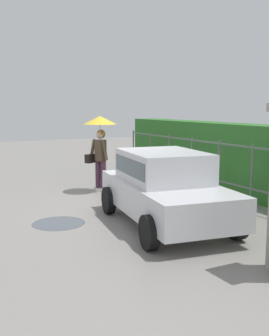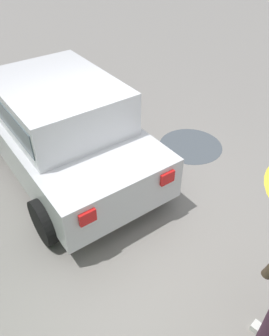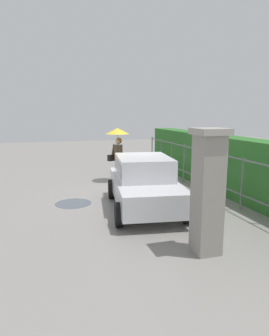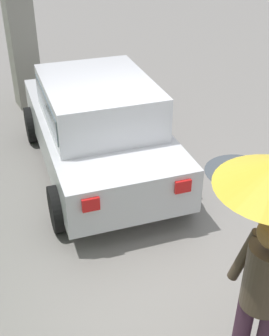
{
  "view_description": "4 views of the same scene",
  "coord_description": "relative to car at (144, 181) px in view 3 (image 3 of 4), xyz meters",
  "views": [
    {
      "loc": [
        8.39,
        -4.41,
        2.39
      ],
      "look_at": [
        -0.6,
        0.3,
        0.86
      ],
      "focal_mm": 44.48,
      "sensor_mm": 36.0,
      "label": 1
    },
    {
      "loc": [
        -2.37,
        2.07,
        3.36
      ],
      "look_at": [
        -0.15,
        -0.09,
        0.86
      ],
      "focal_mm": 35.79,
      "sensor_mm": 36.0,
      "label": 2
    },
    {
      "loc": [
        9.34,
        -2.77,
        2.71
      ],
      "look_at": [
        -0.19,
        0.13,
        0.88
      ],
      "focal_mm": 32.56,
      "sensor_mm": 36.0,
      "label": 3
    },
    {
      "loc": [
        -3.93,
        2.07,
        3.58
      ],
      "look_at": [
        -0.32,
        0.21,
        1.07
      ],
      "focal_mm": 46.69,
      "sensor_mm": 36.0,
      "label": 4
    }
  ],
  "objects": [
    {
      "name": "puddle_near",
      "position": [
        -1.05,
        -1.89,
        -0.8
      ],
      "size": [
        1.09,
        1.09,
        0.0
      ],
      "primitive_type": "cylinder",
      "color": "#4C545B",
      "rests_on": "ground"
    },
    {
      "name": "fence_section",
      "position": [
        -0.86,
        2.54,
        0.02
      ],
      "size": [
        10.85,
        0.05,
        1.5
      ],
      "color": "#59605B",
      "rests_on": "ground"
    },
    {
      "name": "hedge_row",
      "position": [
        -0.86,
        3.32,
        0.15
      ],
      "size": [
        11.8,
        0.9,
        1.9
      ],
      "primitive_type": "cube",
      "color": "#2D6B28",
      "rests_on": "ground"
    },
    {
      "name": "car",
      "position": [
        0.0,
        0.0,
        0.0
      ],
      "size": [
        3.92,
        2.3,
        1.48
      ],
      "rotation": [
        0.0,
        0.0,
        -0.15
      ],
      "color": "silver",
      "rests_on": "ground"
    },
    {
      "name": "pedestrian",
      "position": [
        -3.64,
        0.13,
        0.73
      ],
      "size": [
        0.91,
        0.91,
        2.11
      ],
      "rotation": [
        0.0,
        0.0,
        -1.12
      ],
      "color": "#47283D",
      "rests_on": "ground"
    },
    {
      "name": "ground_plane",
      "position": [
        -1.42,
        0.08,
        -0.8
      ],
      "size": [
        40.0,
        40.0,
        0.0
      ],
      "primitive_type": "plane",
      "color": "gray"
    },
    {
      "name": "gate_pillar",
      "position": [
        2.99,
        0.26,
        0.44
      ],
      "size": [
        0.6,
        0.6,
        2.42
      ],
      "color": "gray",
      "rests_on": "ground"
    }
  ]
}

